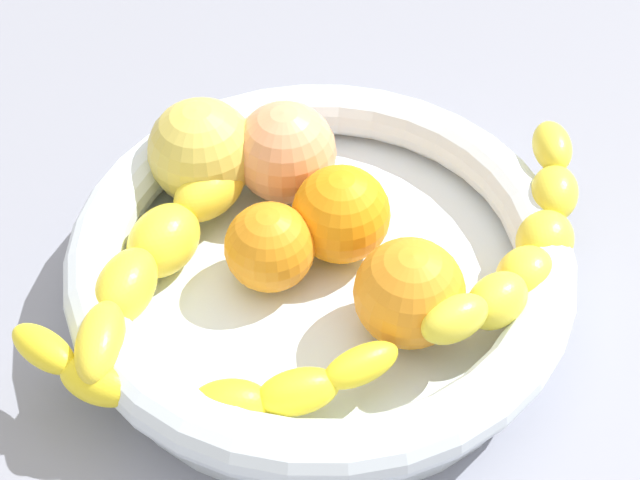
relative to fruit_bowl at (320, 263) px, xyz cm
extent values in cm
cube|color=gray|center=(0.00, 0.00, -4.56)|extent=(120.00, 120.00, 3.00)
cylinder|color=white|center=(0.00, 0.00, -1.92)|extent=(29.37, 29.37, 2.27)
torus|color=white|center=(0.00, 0.00, 1.02)|extent=(31.90, 31.90, 3.62)
ellipsoid|color=yellow|center=(-9.28, 4.60, 3.52)|extent=(4.73, 4.87, 2.50)
ellipsoid|color=yellow|center=(-11.28, 1.82, 2.56)|extent=(4.77, 5.23, 3.04)
ellipsoid|color=yellow|center=(-12.65, -1.32, 1.61)|extent=(4.71, 5.17, 3.58)
ellipsoid|color=yellow|center=(-13.34, -4.68, 1.61)|extent=(3.97, 4.61, 3.58)
ellipsoid|color=yellow|center=(-13.30, -8.10, 2.56)|extent=(3.52, 4.61, 3.04)
ellipsoid|color=yellow|center=(-12.55, -11.44, 3.52)|extent=(3.75, 4.87, 2.50)
ellipsoid|color=yellow|center=(5.95, -6.23, 2.58)|extent=(5.50, 6.04, 2.68)
ellipsoid|color=yellow|center=(8.31, -2.26, 1.92)|extent=(5.37, 6.46, 3.40)
ellipsoid|color=yellow|center=(9.69, 2.15, 1.27)|extent=(5.09, 6.23, 4.13)
ellipsoid|color=yellow|center=(10.03, 6.75, 1.92)|extent=(3.64, 5.70, 3.40)
ellipsoid|color=yellow|center=(9.29, 11.31, 2.58)|extent=(4.09, 6.07, 2.68)
ellipsoid|color=yellow|center=(12.40, 12.33, 2.03)|extent=(5.13, 3.51, 2.11)
ellipsoid|color=yellow|center=(8.74, 13.13, 1.55)|extent=(4.93, 3.03, 2.57)
ellipsoid|color=yellow|center=(4.99, 13.08, 1.07)|extent=(5.04, 3.59, 3.03)
ellipsoid|color=yellow|center=(1.35, 12.19, 1.07)|extent=(5.45, 4.46, 3.03)
ellipsoid|color=yellow|center=(-2.00, 10.51, 1.55)|extent=(5.34, 4.72, 2.57)
ellipsoid|color=yellow|center=(-4.89, 8.12, 2.03)|extent=(4.78, 4.85, 2.11)
sphere|color=orange|center=(2.83, 1.36, 2.05)|extent=(5.68, 5.68, 5.68)
sphere|color=orange|center=(-6.31, 2.74, 2.52)|extent=(6.61, 6.61, 6.61)
sphere|color=orange|center=(-0.66, -2.35, 2.38)|extent=(6.33, 6.33, 6.33)
sphere|color=#DCC753|center=(9.74, -4.75, 2.86)|extent=(7.30, 7.30, 7.30)
sphere|color=#ED9C6B|center=(4.47, -6.52, 2.68)|extent=(6.95, 6.95, 6.95)
camera|label=1|loc=(-11.25, 36.25, 43.69)|focal=51.02mm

